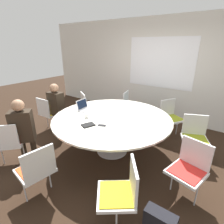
{
  "coord_description": "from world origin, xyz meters",
  "views": [
    {
      "loc": [
        1.76,
        -2.46,
        2.04
      ],
      "look_at": [
        0.0,
        0.0,
        0.85
      ],
      "focal_mm": 28.0,
      "sensor_mm": 36.0,
      "label": 1
    }
  ],
  "objects_px": {
    "chair_1": "(8,141)",
    "chair_4": "(189,166)",
    "laptop": "(84,107)",
    "chair_0": "(48,111)",
    "chair_6": "(171,115)",
    "cell_phone": "(102,125)",
    "person_1": "(23,127)",
    "handbag": "(160,222)",
    "person_0": "(57,104)",
    "coffee_cup": "(87,116)",
    "chair_2": "(37,168)",
    "chair_8": "(88,105)",
    "spiral_notebook": "(88,125)",
    "chair_3": "(122,190)",
    "chair_5": "(195,135)",
    "chair_7": "(130,105)"
  },
  "relations": [
    {
      "from": "chair_1",
      "to": "chair_4",
      "type": "bearing_deg",
      "value": -25.17
    },
    {
      "from": "chair_1",
      "to": "laptop",
      "type": "relative_size",
      "value": 2.8
    },
    {
      "from": "chair_0",
      "to": "chair_4",
      "type": "xyz_separation_m",
      "value": [
        3.31,
        -0.15,
        0.0
      ]
    },
    {
      "from": "chair_4",
      "to": "chair_6",
      "type": "xyz_separation_m",
      "value": [
        -0.8,
        1.64,
        0.0
      ]
    },
    {
      "from": "chair_4",
      "to": "cell_phone",
      "type": "xyz_separation_m",
      "value": [
        -1.41,
        -0.11,
        0.26
      ]
    },
    {
      "from": "person_1",
      "to": "handbag",
      "type": "xyz_separation_m",
      "value": [
        2.47,
        0.15,
        -0.55
      ]
    },
    {
      "from": "chair_1",
      "to": "person_0",
      "type": "distance_m",
      "value": 1.41
    },
    {
      "from": "coffee_cup",
      "to": "cell_phone",
      "type": "xyz_separation_m",
      "value": [
        0.44,
        -0.09,
        -0.04
      ]
    },
    {
      "from": "chair_2",
      "to": "coffee_cup",
      "type": "bearing_deg",
      "value": 18.04
    },
    {
      "from": "chair_4",
      "to": "person_0",
      "type": "relative_size",
      "value": 0.71
    },
    {
      "from": "chair_8",
      "to": "spiral_notebook",
      "type": "height_order",
      "value": "chair_8"
    },
    {
      "from": "chair_0",
      "to": "chair_3",
      "type": "bearing_deg",
      "value": -22.53
    },
    {
      "from": "person_0",
      "to": "coffee_cup",
      "type": "xyz_separation_m",
      "value": [
        1.22,
        -0.26,
        0.1
      ]
    },
    {
      "from": "chair_2",
      "to": "chair_3",
      "type": "height_order",
      "value": "same"
    },
    {
      "from": "chair_0",
      "to": "chair_8",
      "type": "height_order",
      "value": "same"
    },
    {
      "from": "chair_0",
      "to": "chair_8",
      "type": "bearing_deg",
      "value": 58.77
    },
    {
      "from": "chair_8",
      "to": "chair_5",
      "type": "bearing_deg",
      "value": 30.47
    },
    {
      "from": "chair_3",
      "to": "cell_phone",
      "type": "distance_m",
      "value": 1.21
    },
    {
      "from": "chair_3",
      "to": "chair_6",
      "type": "bearing_deg",
      "value": -30.95
    },
    {
      "from": "chair_4",
      "to": "laptop",
      "type": "bearing_deg",
      "value": 6.69
    },
    {
      "from": "person_0",
      "to": "handbag",
      "type": "distance_m",
      "value": 3.17
    },
    {
      "from": "chair_6",
      "to": "person_1",
      "type": "xyz_separation_m",
      "value": [
        -1.77,
        -2.51,
        0.2
      ]
    },
    {
      "from": "chair_0",
      "to": "chair_6",
      "type": "relative_size",
      "value": 1.0
    },
    {
      "from": "chair_4",
      "to": "spiral_notebook",
      "type": "relative_size",
      "value": 3.36
    },
    {
      "from": "person_1",
      "to": "chair_8",
      "type": "bearing_deg",
      "value": 49.9
    },
    {
      "from": "chair_3",
      "to": "chair_4",
      "type": "height_order",
      "value": "same"
    },
    {
      "from": "chair_8",
      "to": "spiral_notebook",
      "type": "xyz_separation_m",
      "value": [
        1.21,
        -1.28,
        0.26
      ]
    },
    {
      "from": "chair_5",
      "to": "cell_phone",
      "type": "relative_size",
      "value": 5.38
    },
    {
      "from": "chair_2",
      "to": "chair_4",
      "type": "relative_size",
      "value": 1.0
    },
    {
      "from": "chair_0",
      "to": "coffee_cup",
      "type": "distance_m",
      "value": 1.49
    },
    {
      "from": "person_1",
      "to": "cell_phone",
      "type": "distance_m",
      "value": 1.38
    },
    {
      "from": "chair_3",
      "to": "person_1",
      "type": "bearing_deg",
      "value": 52.36
    },
    {
      "from": "chair_3",
      "to": "person_1",
      "type": "relative_size",
      "value": 0.71
    },
    {
      "from": "chair_4",
      "to": "coffee_cup",
      "type": "relative_size",
      "value": 10.3
    },
    {
      "from": "chair_8",
      "to": "handbag",
      "type": "relative_size",
      "value": 2.34
    },
    {
      "from": "person_0",
      "to": "coffee_cup",
      "type": "height_order",
      "value": "person_0"
    },
    {
      "from": "chair_2",
      "to": "chair_0",
      "type": "bearing_deg",
      "value": 58.68
    },
    {
      "from": "chair_5",
      "to": "person_1",
      "type": "relative_size",
      "value": 0.71
    },
    {
      "from": "person_1",
      "to": "coffee_cup",
      "type": "xyz_separation_m",
      "value": [
        0.72,
        0.85,
        0.1
      ]
    },
    {
      "from": "handbag",
      "to": "chair_1",
      "type": "bearing_deg",
      "value": -171.65
    },
    {
      "from": "chair_1",
      "to": "laptop",
      "type": "distance_m",
      "value": 1.48
    },
    {
      "from": "chair_5",
      "to": "chair_6",
      "type": "height_order",
      "value": "same"
    },
    {
      "from": "chair_7",
      "to": "coffee_cup",
      "type": "xyz_separation_m",
      "value": [
        0.08,
        -1.76,
        0.29
      ]
    },
    {
      "from": "chair_3",
      "to": "chair_4",
      "type": "distance_m",
      "value": 1.02
    },
    {
      "from": "laptop",
      "to": "spiral_notebook",
      "type": "bearing_deg",
      "value": -133.42
    },
    {
      "from": "chair_3",
      "to": "chair_8",
      "type": "xyz_separation_m",
      "value": [
        -2.3,
        1.91,
        0.0
      ]
    },
    {
      "from": "chair_7",
      "to": "chair_8",
      "type": "distance_m",
      "value": 1.14
    },
    {
      "from": "chair_6",
      "to": "chair_7",
      "type": "xyz_separation_m",
      "value": [
        -1.13,
        0.1,
        0.0
      ]
    },
    {
      "from": "laptop",
      "to": "chair_2",
      "type": "bearing_deg",
      "value": -162.23
    },
    {
      "from": "chair_6",
      "to": "coffee_cup",
      "type": "xyz_separation_m",
      "value": [
        -1.05,
        -1.66,
        0.29
      ]
    }
  ]
}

